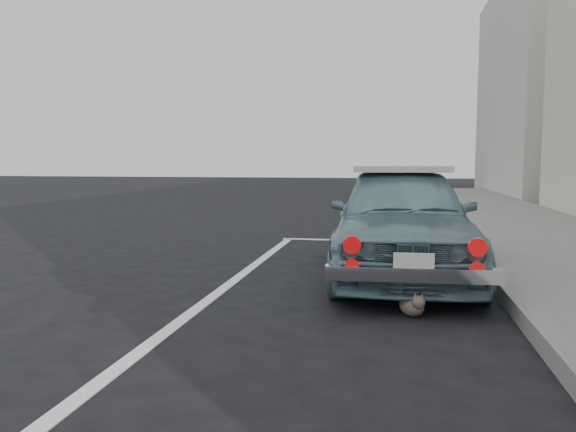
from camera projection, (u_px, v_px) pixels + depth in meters
name	position (u px, v px, depth m)	size (l,w,h in m)	color
ground	(233.00, 416.00, 2.91)	(80.00, 80.00, 0.00)	black
building_far	(546.00, 88.00, 20.92)	(3.50, 10.00, 8.00)	beige
pline_front	(373.00, 241.00, 9.18)	(3.00, 0.12, 0.01)	silver
pline_side	(230.00, 284.00, 6.01)	(0.12, 7.00, 0.01)	silver
retro_coupe	(400.00, 218.00, 6.44)	(1.70, 3.87, 1.29)	slate
cat	(412.00, 304.00, 4.75)	(0.29, 0.41, 0.23)	#706255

